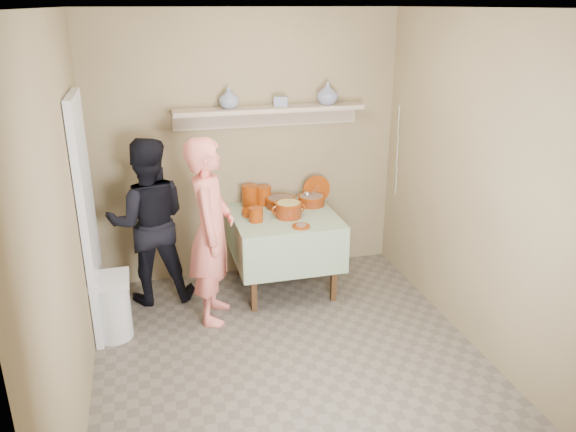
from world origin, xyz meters
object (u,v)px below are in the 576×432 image
object	(u,v)px
person_cook	(211,232)
cazuela_rice	(288,208)
serving_table	(284,226)
trash_bin	(112,307)
person_helper	(149,222)

from	to	relation	value
person_cook	cazuela_rice	distance (m)	0.82
person_cook	serving_table	distance (m)	0.85
person_cook	serving_table	bearing A→B (deg)	-47.94
person_cook	trash_bin	bearing A→B (deg)	113.10
cazuela_rice	person_cook	bearing A→B (deg)	-157.92
serving_table	trash_bin	size ratio (longest dim) A/B	1.74
person_cook	person_helper	xyz separation A→B (m)	(-0.51, 0.48, -0.04)
person_helper	serving_table	world-z (taller)	person_helper
cazuela_rice	trash_bin	world-z (taller)	cazuela_rice
serving_table	cazuela_rice	bearing A→B (deg)	-72.00
person_cook	trash_bin	xyz separation A→B (m)	(-0.86, -0.13, -0.53)
person_helper	trash_bin	distance (m)	0.85
person_cook	trash_bin	world-z (taller)	person_cook
person_helper	serving_table	distance (m)	1.25
trash_bin	person_helper	bearing A→B (deg)	59.68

